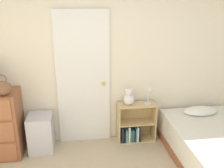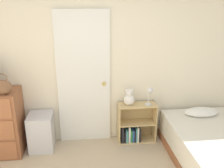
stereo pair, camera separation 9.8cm
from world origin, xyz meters
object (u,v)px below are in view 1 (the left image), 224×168
at_px(bookshelf, 134,126).
at_px(teddy_bear, 129,98).
at_px(handbag, 2,88).
at_px(bed, 223,152).
at_px(storage_bin, 41,133).
at_px(desk_lamp, 150,92).

relative_size(bookshelf, teddy_bear, 2.39).
xyz_separation_m(handbag, bed, (2.85, -0.60, -0.84)).
bearing_deg(bed, storage_bin, 162.08).
distance_m(bookshelf, teddy_bear, 0.50).
relative_size(storage_bin, teddy_bear, 2.13).
bearing_deg(storage_bin, desk_lamp, 0.99).
xyz_separation_m(bookshelf, bed, (1.02, -0.86, -0.01)).
height_order(storage_bin, teddy_bear, teddy_bear).
distance_m(handbag, bookshelf, 2.02).
distance_m(bookshelf, desk_lamp, 0.63).
xyz_separation_m(teddy_bear, desk_lamp, (0.31, -0.04, 0.09)).
height_order(bookshelf, desk_lamp, desk_lamp).
bearing_deg(handbag, desk_lamp, 6.16).
bearing_deg(storage_bin, teddy_bear, 2.77).
height_order(handbag, desk_lamp, handbag).
bearing_deg(handbag, bed, -11.93).
bearing_deg(bed, desk_lamp, 134.32).
distance_m(desk_lamp, bed, 1.29).
bearing_deg(teddy_bear, desk_lamp, -6.67).
distance_m(handbag, storage_bin, 0.91).
distance_m(handbag, desk_lamp, 2.07).
relative_size(bookshelf, bed, 0.31).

